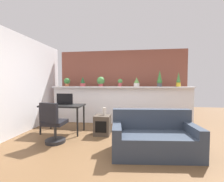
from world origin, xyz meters
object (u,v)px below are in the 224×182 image
(potted_plant_1, at_px, (83,82))
(potted_plant_2, at_px, (101,81))
(potted_plant_3, at_px, (120,82))
(office_chair, at_px, (53,126))
(potted_plant_0, at_px, (67,82))
(potted_plant_6, at_px, (178,81))
(desk, at_px, (63,108))
(side_cube_shelf, at_px, (102,125))
(potted_plant_4, at_px, (137,82))
(vase_on_shelf, at_px, (104,111))
(couch, at_px, (154,138))
(tv_monitor, at_px, (65,99))
(potted_plant_5, at_px, (160,79))

(potted_plant_1, relative_size, potted_plant_2, 1.00)
(potted_plant_3, distance_m, office_chair, 2.48)
(potted_plant_0, distance_m, potted_plant_6, 3.61)
(desk, relative_size, side_cube_shelf, 2.20)
(potted_plant_4, xyz_separation_m, side_cube_shelf, (-0.89, -1.17, -1.12))
(potted_plant_2, relative_size, desk, 0.29)
(office_chair, distance_m, vase_on_shelf, 1.28)
(potted_plant_2, height_order, vase_on_shelf, potted_plant_2)
(potted_plant_6, bearing_deg, couch, -115.52)
(potted_plant_2, height_order, side_cube_shelf, potted_plant_2)
(potted_plant_2, xyz_separation_m, potted_plant_6, (2.44, 0.03, 0.01))
(potted_plant_0, distance_m, office_chair, 2.16)
(potted_plant_4, bearing_deg, side_cube_shelf, -127.11)
(potted_plant_2, height_order, potted_plant_3, potted_plant_2)
(potted_plant_1, relative_size, office_chair, 0.35)
(potted_plant_3, height_order, side_cube_shelf, potted_plant_3)
(potted_plant_1, distance_m, vase_on_shelf, 1.61)
(potted_plant_0, bearing_deg, potted_plant_1, -0.68)
(potted_plant_3, height_order, couch, potted_plant_3)
(potted_plant_3, height_order, vase_on_shelf, potted_plant_3)
(potted_plant_0, relative_size, potted_plant_1, 0.88)
(potted_plant_4, bearing_deg, couch, -82.10)
(tv_monitor, xyz_separation_m, couch, (2.24, -1.01, -0.61))
(potted_plant_2, distance_m, couch, 2.74)
(potted_plant_3, distance_m, couch, 2.46)
(potted_plant_1, distance_m, office_chair, 2.08)
(potted_plant_3, distance_m, potted_plant_6, 1.81)
(potted_plant_1, relative_size, desk, 0.29)
(potted_plant_3, bearing_deg, potted_plant_6, 0.30)
(potted_plant_6, xyz_separation_m, side_cube_shelf, (-2.16, -1.16, -1.16))
(desk, distance_m, office_chair, 0.81)
(potted_plant_3, bearing_deg, couch, -68.33)
(vase_on_shelf, distance_m, couch, 1.52)
(side_cube_shelf, height_order, couch, couch)
(potted_plant_1, distance_m, tv_monitor, 1.13)
(potted_plant_0, distance_m, tv_monitor, 1.19)
(vase_on_shelf, bearing_deg, potted_plant_0, 144.51)
(potted_plant_3, relative_size, potted_plant_4, 0.82)
(tv_monitor, relative_size, office_chair, 0.49)
(desk, height_order, office_chair, office_chair)
(couch, bearing_deg, potted_plant_5, 78.41)
(potted_plant_2, distance_m, office_chair, 2.22)
(potted_plant_0, xyz_separation_m, potted_plant_5, (3.05, 0.02, 0.07))
(potted_plant_4, bearing_deg, desk, -149.76)
(potted_plant_1, height_order, vase_on_shelf, potted_plant_1)
(office_chair, height_order, vase_on_shelf, office_chair)
(potted_plant_2, bearing_deg, potted_plant_3, 1.60)
(tv_monitor, xyz_separation_m, vase_on_shelf, (1.11, -0.05, -0.30))
(potted_plant_0, relative_size, potted_plant_4, 0.94)
(potted_plant_2, height_order, potted_plant_4, potted_plant_2)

